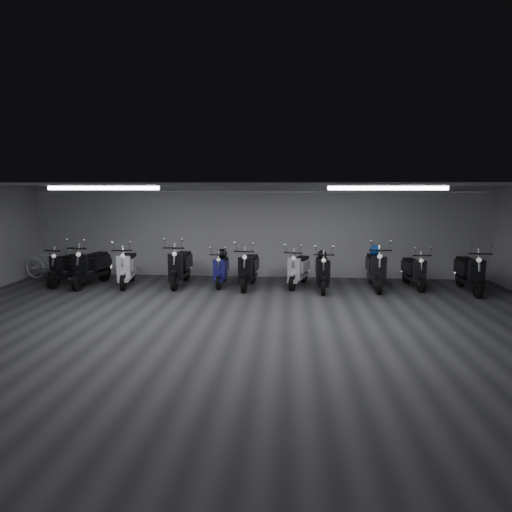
# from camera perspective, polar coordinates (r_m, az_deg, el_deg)

# --- Properties ---
(floor) EXTENTS (14.00, 10.00, 0.01)m
(floor) POSITION_cam_1_polar(r_m,az_deg,el_deg) (8.66, -2.51, -9.55)
(floor) COLOR #323235
(floor) RESTS_ON ground
(ceiling) EXTENTS (14.00, 10.00, 0.01)m
(ceiling) POSITION_cam_1_polar(r_m,az_deg,el_deg) (8.20, -2.64, 9.39)
(ceiling) COLOR gray
(ceiling) RESTS_ON ground
(back_wall) EXTENTS (14.00, 0.01, 2.80)m
(back_wall) POSITION_cam_1_polar(r_m,az_deg,el_deg) (13.26, -0.01, 3.22)
(back_wall) COLOR #A7A7AA
(back_wall) RESTS_ON ground
(front_wall) EXTENTS (14.00, 0.01, 2.80)m
(front_wall) POSITION_cam_1_polar(r_m,az_deg,el_deg) (3.56, -12.43, -13.69)
(front_wall) COLOR #A7A7AA
(front_wall) RESTS_ON ground
(fluor_strip_left) EXTENTS (2.40, 0.18, 0.08)m
(fluor_strip_left) POSITION_cam_1_polar(r_m,az_deg,el_deg) (9.97, -19.49, 8.47)
(fluor_strip_left) COLOR white
(fluor_strip_left) RESTS_ON ceiling
(fluor_strip_right) EXTENTS (2.40, 0.18, 0.08)m
(fluor_strip_right) POSITION_cam_1_polar(r_m,az_deg,el_deg) (9.36, 16.91, 8.58)
(fluor_strip_right) COLOR white
(fluor_strip_right) RESTS_ON ceiling
(conduit) EXTENTS (13.60, 0.05, 0.05)m
(conduit) POSITION_cam_1_polar(r_m,az_deg,el_deg) (13.10, -0.04, 8.50)
(conduit) COLOR white
(conduit) RESTS_ON back_wall
(scooter_0) EXTENTS (0.89, 1.82, 1.30)m
(scooter_0) POSITION_cam_1_polar(r_m,az_deg,el_deg) (13.44, -23.71, -0.70)
(scooter_0) COLOR black
(scooter_0) RESTS_ON floor
(scooter_1) EXTENTS (0.90, 1.99, 1.43)m
(scooter_1) POSITION_cam_1_polar(r_m,az_deg,el_deg) (12.93, -20.96, -0.60)
(scooter_1) COLOR black
(scooter_1) RESTS_ON floor
(scooter_2) EXTENTS (0.89, 1.89, 1.35)m
(scooter_2) POSITION_cam_1_polar(r_m,az_deg,el_deg) (12.64, -16.66, -0.77)
(scooter_2) COLOR white
(scooter_2) RESTS_ON floor
(scooter_3) EXTENTS (0.68, 1.94, 1.43)m
(scooter_3) POSITION_cam_1_polar(r_m,az_deg,el_deg) (12.32, -9.99, -0.58)
(scooter_3) COLOR black
(scooter_3) RESTS_ON floor
(scooter_4) EXTENTS (0.54, 1.60, 1.19)m
(scooter_4) POSITION_cam_1_polar(r_m,az_deg,el_deg) (12.21, -4.64, -1.15)
(scooter_4) COLOR navy
(scooter_4) RESTS_ON floor
(scooter_5) EXTENTS (0.80, 1.89, 1.36)m
(scooter_5) POSITION_cam_1_polar(r_m,az_deg,el_deg) (11.86, -0.98, -0.98)
(scooter_5) COLOR black
(scooter_5) RESTS_ON floor
(scooter_6) EXTENTS (1.07, 1.81, 1.28)m
(scooter_6) POSITION_cam_1_polar(r_m,az_deg,el_deg) (12.07, 5.66, -1.05)
(scooter_6) COLOR silver
(scooter_6) RESTS_ON floor
(scooter_7) EXTENTS (0.63, 1.78, 1.31)m
(scooter_7) POSITION_cam_1_polar(r_m,az_deg,el_deg) (11.71, 8.77, -1.35)
(scooter_7) COLOR black
(scooter_7) RESTS_ON floor
(scooter_8) EXTENTS (0.72, 1.95, 1.43)m
(scooter_8) POSITION_cam_1_polar(r_m,az_deg,el_deg) (12.19, 15.55, -0.89)
(scooter_8) COLOR black
(scooter_8) RESTS_ON floor
(scooter_9) EXTENTS (0.68, 1.68, 1.22)m
(scooter_9) POSITION_cam_1_polar(r_m,az_deg,el_deg) (12.65, 20.16, -1.24)
(scooter_9) COLOR black
(scooter_9) RESTS_ON floor
(bicycle) EXTENTS (2.06, 1.03, 1.28)m
(bicycle) POSITION_cam_1_polar(r_m,az_deg,el_deg) (14.23, -25.22, -0.34)
(bicycle) COLOR white
(bicycle) RESTS_ON floor
(scooter_10) EXTENTS (0.70, 1.90, 1.40)m
(scooter_10) POSITION_cam_1_polar(r_m,az_deg,el_deg) (12.65, 26.41, -1.23)
(scooter_10) COLOR black
(scooter_10) RESTS_ON floor
(helmet_0) EXTENTS (0.25, 0.25, 0.25)m
(helmet_0) POSITION_cam_1_polar(r_m,az_deg,el_deg) (11.91, 8.74, 0.19)
(helmet_0) COLOR black
(helmet_0) RESTS_ON scooter_7
(helmet_1) EXTENTS (0.28, 0.28, 0.28)m
(helmet_1) POSITION_cam_1_polar(r_m,az_deg,el_deg) (12.38, -4.50, 0.32)
(helmet_1) COLOR black
(helmet_1) RESTS_ON scooter_4
(helmet_2) EXTENTS (0.29, 0.29, 0.29)m
(helmet_2) POSITION_cam_1_polar(r_m,az_deg,el_deg) (12.40, 15.43, 0.77)
(helmet_2) COLOR #0E3FA0
(helmet_2) RESTS_ON scooter_8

